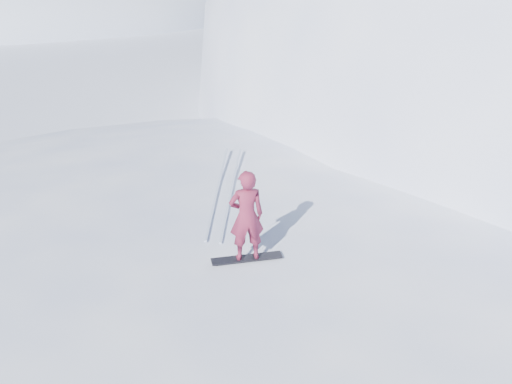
% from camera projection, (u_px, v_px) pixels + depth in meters
% --- Properties ---
extents(ground, '(400.00, 400.00, 0.00)m').
position_uv_depth(ground, '(262.00, 374.00, 12.26)').
color(ground, white).
rests_on(ground, ground).
extents(near_ridge, '(36.00, 28.00, 4.80)m').
position_uv_depth(near_ridge, '(321.00, 300.00, 14.76)').
color(near_ridge, white).
rests_on(near_ridge, ground).
extents(wind_bumps, '(16.00, 14.40, 1.00)m').
position_uv_depth(wind_bumps, '(256.00, 313.00, 14.25)').
color(wind_bumps, white).
rests_on(wind_bumps, ground).
extents(snowboard, '(1.49, 0.86, 0.03)m').
position_uv_depth(snowboard, '(247.00, 258.00, 12.01)').
color(snowboard, black).
rests_on(snowboard, near_ridge).
extents(snowboarder, '(0.85, 0.72, 1.98)m').
position_uv_depth(snowboarder, '(246.00, 216.00, 11.59)').
color(snowboarder, maroon).
rests_on(snowboarder, snowboard).
extents(board_tracks, '(1.37, 5.94, 0.04)m').
position_uv_depth(board_tracks, '(225.00, 187.00, 15.37)').
color(board_tracks, silver).
rests_on(board_tracks, ground).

